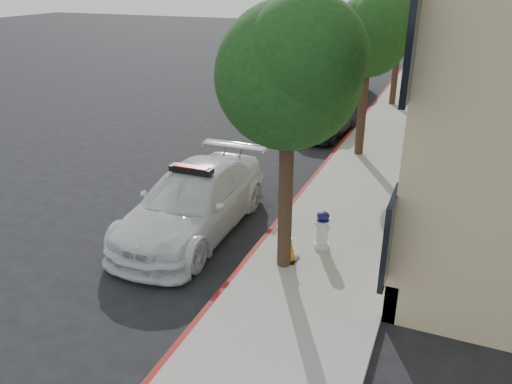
{
  "coord_description": "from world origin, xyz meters",
  "views": [
    {
      "loc": [
        5.91,
        -10.94,
        6.0
      ],
      "look_at": [
        1.57,
        -0.38,
        1.0
      ],
      "focal_mm": 35.0,
      "sensor_mm": 36.0,
      "label": 1
    }
  ],
  "objects": [
    {
      "name": "sidewalk",
      "position": [
        3.6,
        10.0,
        0.07
      ],
      "size": [
        3.2,
        50.0,
        0.15
      ],
      "primitive_type": "cube",
      "color": "gray",
      "rests_on": "ground"
    },
    {
      "name": "police_car",
      "position": [
        0.18,
        -1.11,
        0.8
      ],
      "size": [
        2.34,
        5.55,
        1.75
      ],
      "rotation": [
        0.0,
        0.0,
        0.02
      ],
      "color": "silver",
      "rests_on": "ground"
    },
    {
      "name": "fire_hydrant",
      "position": [
        3.47,
        -0.97,
        0.6
      ],
      "size": [
        0.39,
        0.35,
        0.92
      ],
      "rotation": [
        0.0,
        0.0,
        -0.38
      ],
      "color": "silver",
      "rests_on": "sidewalk"
    },
    {
      "name": "ground",
      "position": [
        0.0,
        0.0,
        0.0
      ],
      "size": [
        120.0,
        120.0,
        0.0
      ],
      "primitive_type": "plane",
      "color": "black",
      "rests_on": "ground"
    },
    {
      "name": "parked_car_far",
      "position": [
        0.16,
        15.58,
        0.79
      ],
      "size": [
        1.83,
        4.83,
        1.57
      ],
      "primitive_type": "imported",
      "rotation": [
        0.0,
        0.0,
        0.03
      ],
      "color": "#131C31",
      "rests_on": "ground"
    },
    {
      "name": "curb_strip",
      "position": [
        2.06,
        10.0,
        0.07
      ],
      "size": [
        0.12,
        50.0,
        0.15
      ],
      "primitive_type": "cube",
      "color": "maroon",
      "rests_on": "ground"
    },
    {
      "name": "tree_near",
      "position": [
        2.93,
        -2.01,
        4.27
      ],
      "size": [
        2.92,
        2.82,
        5.62
      ],
      "color": "black",
      "rests_on": "sidewalk"
    },
    {
      "name": "parked_car_mid",
      "position": [
        1.2,
        8.18,
        0.66
      ],
      "size": [
        2.02,
        4.03,
        1.32
      ],
      "primitive_type": "imported",
      "rotation": [
        0.0,
        0.0,
        -0.12
      ],
      "color": "black",
      "rests_on": "ground"
    },
    {
      "name": "tree_far",
      "position": [
        2.93,
        13.99,
        4.39
      ],
      "size": [
        3.1,
        3.0,
        5.81
      ],
      "color": "black",
      "rests_on": "sidewalk"
    },
    {
      "name": "traffic_cone",
      "position": [
        2.94,
        -1.78,
        0.5
      ],
      "size": [
        0.39,
        0.39,
        0.72
      ],
      "rotation": [
        0.0,
        0.0,
        -0.06
      ],
      "color": "black",
      "rests_on": "sidewalk"
    },
    {
      "name": "tree_mid",
      "position": [
        2.93,
        5.99,
        4.16
      ],
      "size": [
        2.77,
        2.64,
        5.43
      ],
      "color": "black",
      "rests_on": "sidewalk"
    }
  ]
}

